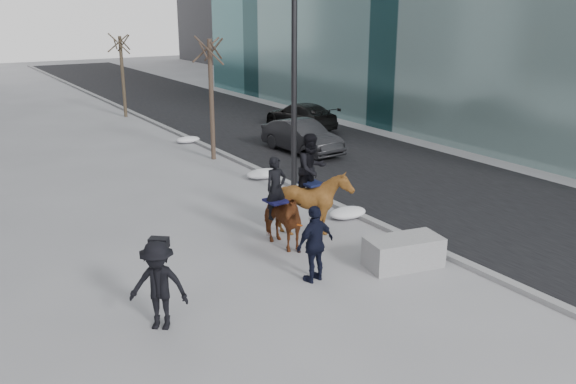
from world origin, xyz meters
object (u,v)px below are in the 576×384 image
planter (403,252)px  mounted_right (314,196)px  car_near (302,137)px  mounted_left (279,215)px

planter → mounted_right: bearing=103.2°
car_near → mounted_right: mounted_right is taller
mounted_right → car_near: bearing=58.8°
car_near → mounted_left: (-6.14, -8.36, 0.20)m
mounted_left → mounted_right: mounted_right is taller
car_near → mounted_left: size_ratio=1.75×
mounted_left → mounted_right: (1.22, 0.25, 0.23)m
car_near → mounted_left: mounted_left is taller
planter → mounted_left: 3.21m
planter → mounted_left: size_ratio=0.76×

